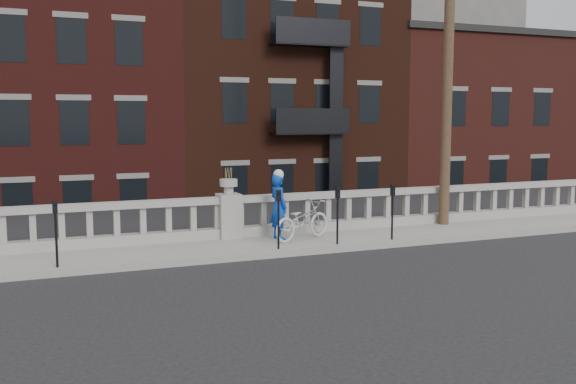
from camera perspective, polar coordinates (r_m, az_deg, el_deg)
name	(u,v)px	position (r m, az deg, el deg)	size (l,w,h in m)	color
ground	(288,280)	(12.60, 0.03, -7.82)	(120.00, 120.00, 0.00)	black
sidewalk	(241,247)	(15.33, -4.21, -4.92)	(32.00, 2.20, 0.15)	gray
balustrade	(229,218)	(16.12, -5.27, -2.32)	(28.00, 0.34, 1.03)	gray
planter_pedestal	(229,211)	(16.09, -5.28, -1.65)	(0.55, 0.55, 1.76)	gray
lower_level	(133,127)	(34.73, -13.63, 5.63)	(80.00, 44.00, 20.80)	#605E59
utility_pole	(449,40)	(18.52, 14.10, 12.94)	(1.60, 0.28, 10.00)	#422D1E
parking_meter_a	(56,226)	(13.63, -19.95, -2.84)	(0.10, 0.09, 1.36)	black
parking_meter_b	(278,212)	(14.59, -0.86, -1.83)	(0.10, 0.09, 1.36)	black
parking_meter_c	(338,209)	(15.19, 4.43, -1.51)	(0.10, 0.09, 1.36)	black
parking_meter_d	(392,206)	(15.91, 9.27, -1.20)	(0.10, 0.09, 1.36)	black
bicycle	(302,220)	(15.79, 1.26, -2.53)	(0.64, 1.82, 0.96)	silver
cyclist	(279,207)	(15.80, -0.85, -1.30)	(0.59, 0.39, 1.62)	#0B39AB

